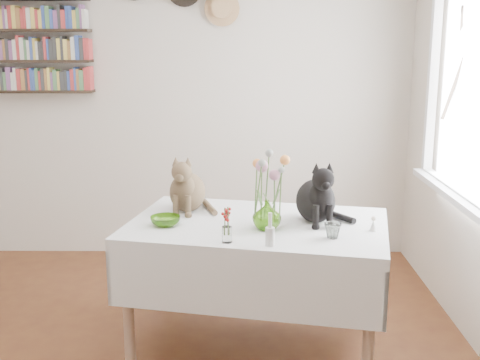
{
  "coord_description": "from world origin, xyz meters",
  "views": [
    {
      "loc": [
        0.64,
        -2.74,
        1.78
      ],
      "look_at": [
        0.61,
        0.46,
        1.05
      ],
      "focal_mm": 45.0,
      "sensor_mm": 36.0,
      "label": 1
    }
  ],
  "objects_px": {
    "tabby_cat": "(187,182)",
    "black_cat": "(316,190)",
    "dining_table": "(257,254)",
    "bookshelf_unit": "(27,35)",
    "flower_vase": "(267,215)"
  },
  "relations": [
    {
      "from": "tabby_cat",
      "to": "black_cat",
      "type": "distance_m",
      "value": 0.79
    },
    {
      "from": "dining_table",
      "to": "black_cat",
      "type": "relative_size",
      "value": 4.33
    },
    {
      "from": "bookshelf_unit",
      "to": "dining_table",
      "type": "bearing_deg",
      "value": -41.56
    },
    {
      "from": "tabby_cat",
      "to": "flower_vase",
      "type": "xyz_separation_m",
      "value": [
        0.47,
        -0.39,
        -0.1
      ]
    },
    {
      "from": "tabby_cat",
      "to": "bookshelf_unit",
      "type": "bearing_deg",
      "value": 144.11
    },
    {
      "from": "dining_table",
      "to": "bookshelf_unit",
      "type": "bearing_deg",
      "value": 138.44
    },
    {
      "from": "flower_vase",
      "to": "bookshelf_unit",
      "type": "bearing_deg",
      "value": 136.96
    },
    {
      "from": "black_cat",
      "to": "bookshelf_unit",
      "type": "bearing_deg",
      "value": 134.33
    },
    {
      "from": "black_cat",
      "to": "flower_vase",
      "type": "xyz_separation_m",
      "value": [
        -0.28,
        -0.17,
        -0.1
      ]
    },
    {
      "from": "flower_vase",
      "to": "bookshelf_unit",
      "type": "height_order",
      "value": "bookshelf_unit"
    },
    {
      "from": "tabby_cat",
      "to": "black_cat",
      "type": "bearing_deg",
      "value": -7.96
    },
    {
      "from": "flower_vase",
      "to": "bookshelf_unit",
      "type": "distance_m",
      "value": 2.72
    },
    {
      "from": "flower_vase",
      "to": "bookshelf_unit",
      "type": "relative_size",
      "value": 0.16
    },
    {
      "from": "tabby_cat",
      "to": "bookshelf_unit",
      "type": "height_order",
      "value": "bookshelf_unit"
    },
    {
      "from": "black_cat",
      "to": "flower_vase",
      "type": "relative_size",
      "value": 2.26
    }
  ]
}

